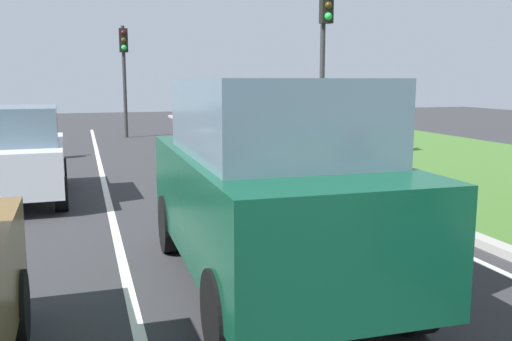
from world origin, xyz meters
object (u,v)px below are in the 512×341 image
car_suv_ahead (269,182)px  traffic_light_far_median (124,61)px  traffic_light_near_right (324,40)px  car_hatchback_far (17,154)px

car_suv_ahead → traffic_light_far_median: (-0.24, 17.05, 1.83)m
car_suv_ahead → traffic_light_near_right: (4.46, 8.65, 2.16)m
traffic_light_near_right → traffic_light_far_median: 9.63m
car_hatchback_far → traffic_light_near_right: 8.49m
car_suv_ahead → traffic_light_near_right: size_ratio=0.91×
car_suv_ahead → traffic_light_far_median: 17.15m
traffic_light_near_right → traffic_light_far_median: (-4.70, 8.40, -0.32)m
traffic_light_far_median → traffic_light_near_right: bearing=-60.8°
car_hatchback_far → traffic_light_near_right: traffic_light_near_right is taller
car_hatchback_far → car_suv_ahead: bearing=-62.9°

